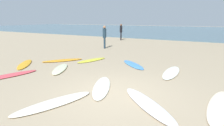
% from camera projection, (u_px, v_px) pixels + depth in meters
% --- Properties ---
extents(ground_plane, '(120.00, 120.00, 0.00)m').
position_uv_depth(ground_plane, '(113.00, 94.00, 5.74)').
color(ground_plane, tan).
extents(ocean_water, '(120.00, 40.00, 0.08)m').
position_uv_depth(ocean_water, '(199.00, 31.00, 36.30)').
color(ocean_water, slate).
rests_on(ocean_water, ground_plane).
extents(surfboard_0, '(1.30, 2.37, 0.06)m').
position_uv_depth(surfboard_0, '(54.00, 103.00, 5.06)').
color(surfboard_0, silver).
rests_on(surfboard_0, ground_plane).
extents(surfboard_1, '(1.82, 1.98, 0.07)m').
position_uv_depth(surfboard_1, '(25.00, 64.00, 9.36)').
color(surfboard_1, gold).
rests_on(surfboard_1, ground_plane).
extents(surfboard_2, '(0.79, 2.50, 0.06)m').
position_uv_depth(surfboard_2, '(220.00, 106.00, 4.86)').
color(surfboard_2, '#F9E4C3').
rests_on(surfboard_2, ground_plane).
extents(surfboard_3, '(1.05, 2.00, 0.06)m').
position_uv_depth(surfboard_3, '(92.00, 60.00, 10.29)').
color(surfboard_3, yellow).
rests_on(surfboard_3, ground_plane).
extents(surfboard_4, '(0.61, 2.27, 0.08)m').
position_uv_depth(surfboard_4, '(171.00, 72.00, 7.91)').
color(surfboard_4, white).
rests_on(surfboard_4, ground_plane).
extents(surfboard_5, '(2.17, 1.99, 0.09)m').
position_uv_depth(surfboard_5, '(148.00, 104.00, 4.96)').
color(surfboard_5, white).
rests_on(surfboard_5, ground_plane).
extents(surfboard_6, '(1.88, 1.81, 0.06)m').
position_uv_depth(surfboard_6, '(133.00, 65.00, 9.30)').
color(surfboard_6, '#4992E1').
rests_on(surfboard_6, ground_plane).
extents(surfboard_7, '(1.09, 2.37, 0.07)m').
position_uv_depth(surfboard_7, '(8.00, 76.00, 7.47)').
color(surfboard_7, '#E44B56').
rests_on(surfboard_7, ground_plane).
extents(surfboard_8, '(1.45, 2.23, 0.06)m').
position_uv_depth(surfboard_8, '(102.00, 87.00, 6.25)').
color(surfboard_8, silver).
rests_on(surfboard_8, ground_plane).
extents(surfboard_9, '(1.76, 2.02, 0.08)m').
position_uv_depth(surfboard_9, '(63.00, 60.00, 10.21)').
color(surfboard_9, orange).
rests_on(surfboard_9, ground_plane).
extents(surfboard_10, '(1.45, 1.94, 0.09)m').
position_uv_depth(surfboard_10, '(60.00, 69.00, 8.47)').
color(surfboard_10, '#ECEFBE').
rests_on(surfboard_10, ground_plane).
extents(beachgoer_near, '(0.39, 0.39, 1.79)m').
position_uv_depth(beachgoer_near, '(105.00, 36.00, 14.43)').
color(beachgoer_near, '#1E3342').
rests_on(beachgoer_near, ground_plane).
extents(beachgoer_mid, '(0.38, 0.38, 1.77)m').
position_uv_depth(beachgoer_mid, '(121.00, 31.00, 20.05)').
color(beachgoer_mid, black).
rests_on(beachgoer_mid, ground_plane).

